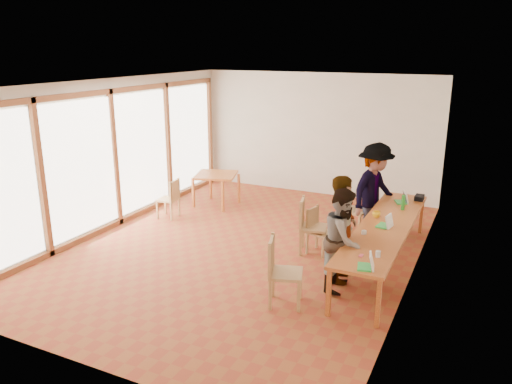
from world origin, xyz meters
TOP-DOWN VIEW (x-y plane):
  - ground at (0.00, 0.00)m, footprint 8.00×8.00m
  - wall_back at (0.00, 4.00)m, footprint 6.00×0.10m
  - wall_front at (0.00, -4.00)m, footprint 6.00×0.10m
  - wall_right at (3.00, 0.00)m, footprint 0.10×8.00m
  - window_wall at (-2.96, 0.00)m, footprint 0.10×8.00m
  - ceiling at (0.00, 0.00)m, footprint 6.00×8.00m
  - communal_table at (2.50, 0.25)m, footprint 0.80×4.00m
  - side_table at (-1.76, 2.02)m, footprint 0.90×0.90m
  - chair_near at (1.40, -1.68)m, footprint 0.59×0.59m
  - chair_mid at (1.26, 0.37)m, footprint 0.46×0.46m
  - chair_far at (1.12, 0.31)m, footprint 0.56×0.56m
  - chair_empty at (1.53, 1.60)m, footprint 0.53×0.53m
  - chair_spare at (-2.17, 0.80)m, footprint 0.43×0.43m
  - person_near at (2.00, -0.53)m, footprint 0.56×0.71m
  - person_mid at (2.08, -0.79)m, footprint 0.64×0.80m
  - person_far at (2.01, 1.56)m, footprint 1.07×1.37m
  - laptop_near at (2.64, -1.54)m, footprint 0.27×0.29m
  - laptop_mid at (2.53, 0.16)m, footprint 0.26×0.29m
  - laptop_far at (2.54, 1.63)m, footprint 0.30×0.31m
  - yellow_mug at (2.28, 0.58)m, footprint 0.16×0.16m
  - green_bottle at (2.62, 1.20)m, footprint 0.07×0.07m
  - clear_glass at (2.68, -1.11)m, footprint 0.07×0.07m
  - condiment_cup at (2.28, -0.32)m, footprint 0.08×0.08m
  - pink_phone at (2.46, -1.18)m, footprint 0.05×0.10m
  - black_pouch at (2.79, 1.96)m, footprint 0.16×0.26m

SIDE VIEW (x-z plane):
  - ground at x=0.00m, z-range 0.00..0.00m
  - chair_mid at x=1.26m, z-range 0.29..0.73m
  - chair_spare at x=-2.17m, z-range 0.30..0.75m
  - chair_far at x=1.12m, z-range 0.34..0.87m
  - chair_empty at x=1.53m, z-range 0.35..0.88m
  - chair_near at x=1.40m, z-range 0.35..0.89m
  - side_table at x=-1.76m, z-range 0.29..1.04m
  - communal_table at x=2.50m, z-range 0.33..1.08m
  - pink_phone at x=2.46m, z-range 0.75..0.76m
  - condiment_cup at x=2.28m, z-range 0.75..0.81m
  - clear_glass at x=2.68m, z-range 0.75..0.84m
  - black_pouch at x=2.79m, z-range 0.75..0.84m
  - person_mid at x=2.08m, z-range 0.00..1.59m
  - yellow_mug at x=2.28m, z-range 0.75..0.86m
  - laptop_far at x=2.54m, z-range 0.70..0.91m
  - laptop_near at x=2.64m, z-range 0.70..0.92m
  - laptop_mid at x=2.53m, z-range 0.70..0.92m
  - person_near at x=2.00m, z-range 0.00..1.72m
  - green_bottle at x=2.62m, z-range 0.75..1.03m
  - person_far at x=2.01m, z-range 0.00..1.87m
  - wall_back at x=0.00m, z-range 0.00..3.00m
  - wall_front at x=0.00m, z-range 0.00..3.00m
  - wall_right at x=3.00m, z-range 0.00..3.00m
  - window_wall at x=-2.96m, z-range 0.00..3.00m
  - ceiling at x=0.00m, z-range 3.00..3.04m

